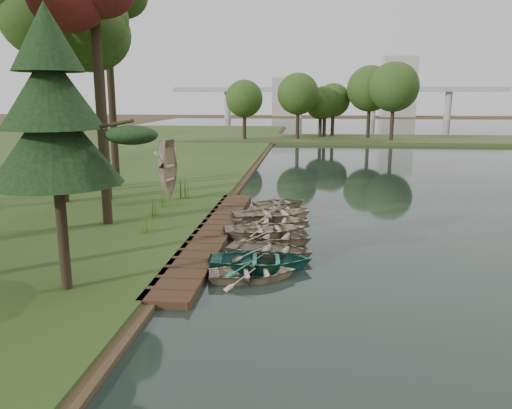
# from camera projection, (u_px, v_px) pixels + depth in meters

# --- Properties ---
(ground) EXTENTS (300.00, 300.00, 0.00)m
(ground) POSITION_uv_depth(u_px,v_px,m) (249.00, 237.00, 22.09)
(ground) COLOR #3D2F1D
(boardwalk) EXTENTS (1.60, 16.00, 0.30)m
(boardwalk) POSITION_uv_depth(u_px,v_px,m) (213.00, 233.00, 22.21)
(boardwalk) COLOR #382415
(boardwalk) RESTS_ON ground
(peninsula) EXTENTS (50.00, 14.00, 0.45)m
(peninsula) POSITION_uv_depth(u_px,v_px,m) (347.00, 139.00, 69.85)
(peninsula) COLOR #38461F
(peninsula) RESTS_ON ground
(far_trees) EXTENTS (45.60, 5.60, 8.80)m
(far_trees) POSITION_uv_depth(u_px,v_px,m) (324.00, 94.00, 68.87)
(far_trees) COLOR black
(far_trees) RESTS_ON peninsula
(bridge) EXTENTS (95.90, 4.00, 8.60)m
(bridge) POSITION_uv_depth(u_px,v_px,m) (344.00, 93.00, 136.03)
(bridge) COLOR #A5A5A0
(bridge) RESTS_ON ground
(building_a) EXTENTS (10.00, 8.00, 18.00)m
(building_a) POSITION_uv_depth(u_px,v_px,m) (398.00, 87.00, 153.31)
(building_a) COLOR #A5A5A0
(building_a) RESTS_ON ground
(building_b) EXTENTS (8.00, 8.00, 12.00)m
(building_b) POSITION_uv_depth(u_px,v_px,m) (285.00, 97.00, 162.29)
(building_b) COLOR #A5A5A0
(building_b) RESTS_ON ground
(rowboat_0) EXTENTS (3.40, 2.77, 0.62)m
(rowboat_0) POSITION_uv_depth(u_px,v_px,m) (252.00, 271.00, 16.77)
(rowboat_0) COLOR tan
(rowboat_0) RESTS_ON water
(rowboat_1) EXTENTS (3.94, 2.98, 0.77)m
(rowboat_1) POSITION_uv_depth(u_px,v_px,m) (261.00, 258.00, 17.83)
(rowboat_1) COLOR #286F5F
(rowboat_1) RESTS_ON water
(rowboat_2) EXTENTS (3.80, 3.06, 0.70)m
(rowboat_2) POSITION_uv_depth(u_px,v_px,m) (270.00, 248.00, 19.16)
(rowboat_2) COLOR tan
(rowboat_2) RESTS_ON water
(rowboat_3) EXTENTS (3.98, 3.25, 0.72)m
(rowboat_3) POSITION_uv_depth(u_px,v_px,m) (272.00, 234.00, 21.05)
(rowboat_3) COLOR tan
(rowboat_3) RESTS_ON water
(rowboat_4) EXTENTS (4.13, 3.35, 0.75)m
(rowboat_4) POSITION_uv_depth(u_px,v_px,m) (265.00, 228.00, 21.99)
(rowboat_4) COLOR tan
(rowboat_4) RESTS_ON water
(rowboat_5) EXTENTS (3.81, 2.83, 0.76)m
(rowboat_5) POSITION_uv_depth(u_px,v_px,m) (271.00, 219.00, 23.55)
(rowboat_5) COLOR tan
(rowboat_5) RESTS_ON water
(rowboat_6) EXTENTS (4.68, 3.95, 0.83)m
(rowboat_6) POSITION_uv_depth(u_px,v_px,m) (273.00, 212.00, 24.77)
(rowboat_6) COLOR tan
(rowboat_6) RESTS_ON water
(rowboat_7) EXTENTS (3.35, 2.58, 0.64)m
(rowboat_7) POSITION_uv_depth(u_px,v_px,m) (279.00, 208.00, 26.26)
(rowboat_7) COLOR tan
(rowboat_7) RESTS_ON water
(rowboat_8) EXTENTS (3.57, 3.13, 0.62)m
(rowboat_8) POSITION_uv_depth(u_px,v_px,m) (280.00, 201.00, 27.87)
(rowboat_8) COLOR tan
(rowboat_8) RESTS_ON water
(stored_rowboat) EXTENTS (3.88, 3.12, 0.71)m
(stored_rowboat) POSITION_uv_depth(u_px,v_px,m) (170.00, 194.00, 28.41)
(stored_rowboat) COLOR tan
(stored_rowboat) RESTS_ON bank
(tree_2) EXTENTS (3.56, 3.56, 11.44)m
(tree_2) POSITION_uv_depth(u_px,v_px,m) (94.00, 3.00, 21.27)
(tree_2) COLOR black
(tree_2) RESTS_ON bank
(tree_3) EXTENTS (5.53, 5.53, 12.77)m
(tree_3) POSITION_uv_depth(u_px,v_px,m) (49.00, 7.00, 25.97)
(tree_3) COLOR black
(tree_3) RESTS_ON bank
(tree_4) EXTENTS (4.78, 4.78, 11.41)m
(tree_4) POSITION_uv_depth(u_px,v_px,m) (98.00, 30.00, 26.90)
(tree_4) COLOR black
(tree_4) RESTS_ON bank
(tree_6) EXTENTS (4.01, 4.01, 13.06)m
(tree_6) POSITION_uv_depth(u_px,v_px,m) (106.00, 9.00, 30.72)
(tree_6) COLOR black
(tree_6) RESTS_ON bank
(pine_tree) EXTENTS (3.80, 3.80, 8.38)m
(pine_tree) POSITION_uv_depth(u_px,v_px,m) (52.00, 114.00, 14.28)
(pine_tree) COLOR black
(pine_tree) RESTS_ON bank
(reeds_0) EXTENTS (0.60, 0.60, 1.03)m
(reeds_0) POSITION_uv_depth(u_px,v_px,m) (149.00, 220.00, 21.74)
(reeds_0) COLOR #3F661E
(reeds_0) RESTS_ON bank
(reeds_1) EXTENTS (0.60, 0.60, 0.96)m
(reeds_1) POSITION_uv_depth(u_px,v_px,m) (153.00, 206.00, 24.83)
(reeds_1) COLOR #3F661E
(reeds_1) RESTS_ON bank
(reeds_2) EXTENTS (0.60, 0.60, 0.99)m
(reeds_2) POSITION_uv_depth(u_px,v_px,m) (166.00, 197.00, 26.76)
(reeds_2) COLOR #3F661E
(reeds_2) RESTS_ON bank
(reeds_3) EXTENTS (0.60, 0.60, 1.10)m
(reeds_3) POSITION_uv_depth(u_px,v_px,m) (184.00, 189.00, 28.99)
(reeds_3) COLOR #3F661E
(reeds_3) RESTS_ON bank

